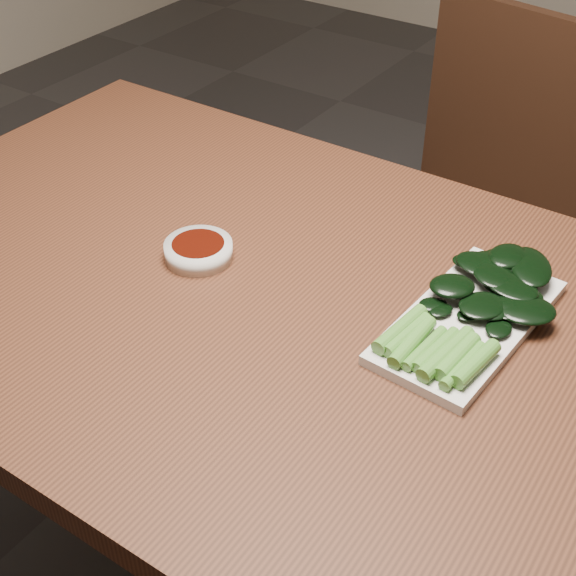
{
  "coord_description": "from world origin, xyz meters",
  "views": [
    {
      "loc": [
        0.44,
        -0.68,
        1.4
      ],
      "look_at": [
        -0.02,
        0.01,
        0.76
      ],
      "focal_mm": 50.0,
      "sensor_mm": 36.0,
      "label": 1
    }
  ],
  "objects_px": {
    "sauce_bowl": "(199,250)",
    "gai_lan": "(487,296)",
    "table": "(300,344)",
    "chair_far": "(474,216)",
    "serving_plate": "(468,322)"
  },
  "relations": [
    {
      "from": "sauce_bowl",
      "to": "gai_lan",
      "type": "height_order",
      "value": "gai_lan"
    },
    {
      "from": "table",
      "to": "gai_lan",
      "type": "relative_size",
      "value": 4.51
    },
    {
      "from": "chair_far",
      "to": "serving_plate",
      "type": "xyz_separation_m",
      "value": [
        0.23,
        -0.65,
        0.27
      ]
    },
    {
      "from": "table",
      "to": "chair_far",
      "type": "bearing_deg",
      "value": 92.82
    },
    {
      "from": "chair_far",
      "to": "gai_lan",
      "type": "xyz_separation_m",
      "value": [
        0.24,
        -0.61,
        0.29
      ]
    },
    {
      "from": "serving_plate",
      "to": "gai_lan",
      "type": "height_order",
      "value": "gai_lan"
    },
    {
      "from": "chair_far",
      "to": "gai_lan",
      "type": "bearing_deg",
      "value": -57.19
    },
    {
      "from": "table",
      "to": "gai_lan",
      "type": "height_order",
      "value": "gai_lan"
    },
    {
      "from": "table",
      "to": "serving_plate",
      "type": "xyz_separation_m",
      "value": [
        0.2,
        0.08,
        0.08
      ]
    },
    {
      "from": "sauce_bowl",
      "to": "serving_plate",
      "type": "distance_m",
      "value": 0.38
    },
    {
      "from": "chair_far",
      "to": "sauce_bowl",
      "type": "relative_size",
      "value": 9.37
    },
    {
      "from": "chair_far",
      "to": "serving_plate",
      "type": "height_order",
      "value": "chair_far"
    },
    {
      "from": "table",
      "to": "chair_far",
      "type": "distance_m",
      "value": 0.75
    },
    {
      "from": "serving_plate",
      "to": "gai_lan",
      "type": "distance_m",
      "value": 0.04
    },
    {
      "from": "gai_lan",
      "to": "sauce_bowl",
      "type": "bearing_deg",
      "value": -163.88
    }
  ]
}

